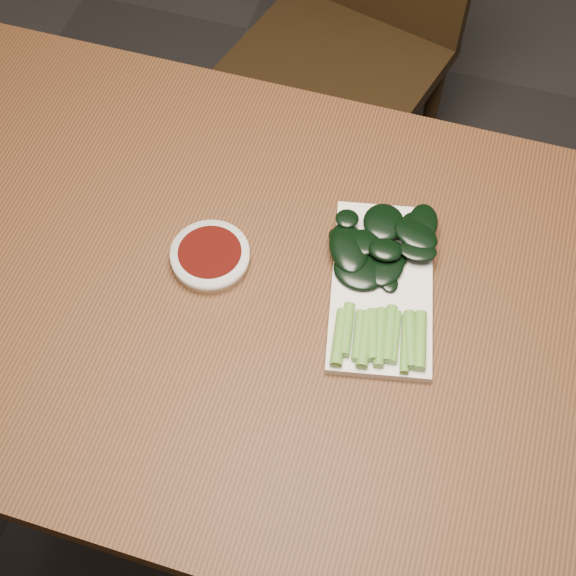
{
  "coord_description": "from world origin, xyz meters",
  "views": [
    {
      "loc": [
        0.16,
        -0.56,
        1.74
      ],
      "look_at": [
        -0.02,
        0.01,
        0.76
      ],
      "focal_mm": 50.0,
      "sensor_mm": 36.0,
      "label": 1
    }
  ],
  "objects_px": {
    "chair_far": "(348,32)",
    "table": "(296,323)",
    "sauce_bowl": "(210,256)",
    "gai_lan": "(378,274)",
    "serving_plate": "(382,287)"
  },
  "relations": [
    {
      "from": "chair_far",
      "to": "table",
      "type": "bearing_deg",
      "value": -66.4
    },
    {
      "from": "sauce_bowl",
      "to": "table",
      "type": "bearing_deg",
      "value": -10.27
    },
    {
      "from": "table",
      "to": "sauce_bowl",
      "type": "xyz_separation_m",
      "value": [
        -0.14,
        0.03,
        0.09
      ]
    },
    {
      "from": "table",
      "to": "sauce_bowl",
      "type": "bearing_deg",
      "value": 169.73
    },
    {
      "from": "table",
      "to": "gai_lan",
      "type": "bearing_deg",
      "value": 30.33
    },
    {
      "from": "serving_plate",
      "to": "gai_lan",
      "type": "bearing_deg",
      "value": 133.47
    },
    {
      "from": "chair_far",
      "to": "serving_plate",
      "type": "distance_m",
      "value": 0.88
    },
    {
      "from": "table",
      "to": "sauce_bowl",
      "type": "height_order",
      "value": "sauce_bowl"
    },
    {
      "from": "sauce_bowl",
      "to": "gai_lan",
      "type": "height_order",
      "value": "gai_lan"
    },
    {
      "from": "table",
      "to": "serving_plate",
      "type": "height_order",
      "value": "serving_plate"
    },
    {
      "from": "gai_lan",
      "to": "table",
      "type": "bearing_deg",
      "value": -149.67
    },
    {
      "from": "table",
      "to": "serving_plate",
      "type": "bearing_deg",
      "value": 24.73
    },
    {
      "from": "sauce_bowl",
      "to": "serving_plate",
      "type": "height_order",
      "value": "sauce_bowl"
    },
    {
      "from": "chair_far",
      "to": "sauce_bowl",
      "type": "xyz_separation_m",
      "value": [
        -0.01,
        -0.83,
        0.28
      ]
    },
    {
      "from": "chair_far",
      "to": "gai_lan",
      "type": "xyz_separation_m",
      "value": [
        0.23,
        -0.8,
        0.29
      ]
    }
  ]
}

